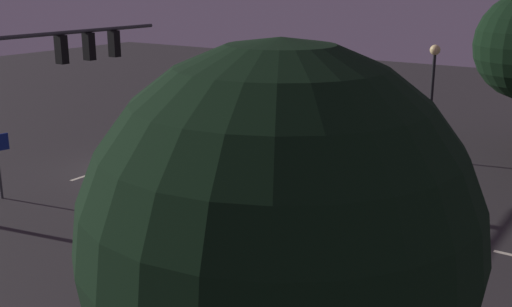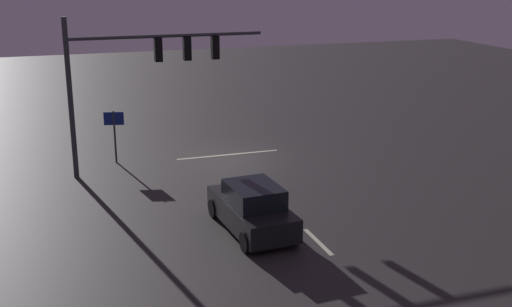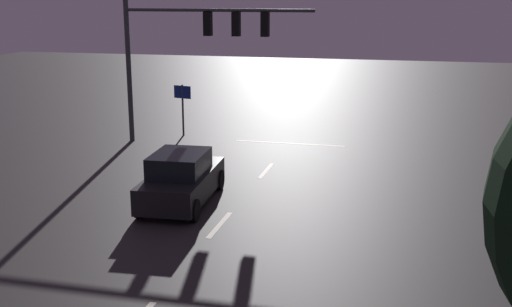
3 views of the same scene
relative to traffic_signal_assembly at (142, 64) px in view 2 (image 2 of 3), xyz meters
The scene contains 7 objects.
ground_plane 6.26m from the traffic_signal_assembly, behind, with size 80.00×80.00×0.00m, color #2D2B2B.
traffic_signal_assembly is the anchor object (origin of this frame).
lane_dash_far 7.16m from the traffic_signal_assembly, 139.40° to the left, with size 2.20×0.16×0.01m, color beige.
lane_dash_mid 11.37m from the traffic_signal_assembly, 113.26° to the left, with size 2.20×0.16×0.01m, color beige.
stop_bar 6.35m from the traffic_signal_assembly, 163.82° to the right, with size 5.00×0.16×0.01m, color beige.
car_approaching 9.11m from the traffic_signal_assembly, 106.38° to the left, with size 2.15×4.46×1.70m.
route_sign 3.59m from the traffic_signal_assembly, 54.81° to the right, with size 0.89×0.27×2.43m.
Camera 2 is at (8.21, 27.99, 8.85)m, focal length 45.37 mm.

